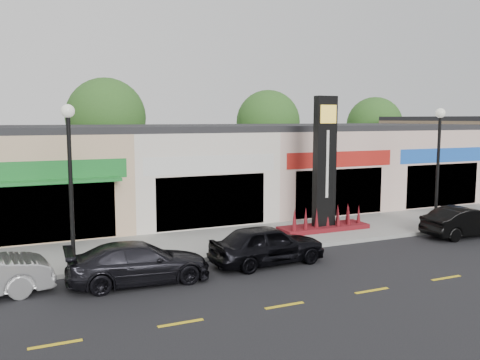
{
  "coord_description": "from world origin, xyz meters",
  "views": [
    {
      "loc": [
        -9.65,
        -14.87,
        5.16
      ],
      "look_at": [
        -1.23,
        4.0,
        2.65
      ],
      "focal_mm": 38.0,
      "sensor_mm": 36.0,
      "label": 1
    }
  ],
  "objects_px": {
    "lamp_west_near": "(70,170)",
    "pylon_sign": "(324,183)",
    "car_dark_sedan": "(139,263)",
    "car_black_conv": "(466,222)",
    "car_black_sedan": "(267,244)",
    "lamp_east_near": "(438,156)"
  },
  "relations": [
    {
      "from": "pylon_sign",
      "to": "car_dark_sedan",
      "type": "distance_m",
      "value": 10.03
    },
    {
      "from": "lamp_west_near",
      "to": "car_black_sedan",
      "type": "bearing_deg",
      "value": -14.74
    },
    {
      "from": "car_dark_sedan",
      "to": "car_black_conv",
      "type": "bearing_deg",
      "value": -86.02
    },
    {
      "from": "lamp_east_near",
      "to": "car_black_conv",
      "type": "distance_m",
      "value": 3.18
    },
    {
      "from": "car_black_sedan",
      "to": "pylon_sign",
      "type": "bearing_deg",
      "value": -57.19
    },
    {
      "from": "lamp_west_near",
      "to": "car_black_conv",
      "type": "xyz_separation_m",
      "value": [
        16.31,
        -1.46,
        -2.82
      ]
    },
    {
      "from": "pylon_sign",
      "to": "car_black_sedan",
      "type": "relative_size",
      "value": 1.43
    },
    {
      "from": "lamp_east_near",
      "to": "car_black_sedan",
      "type": "xyz_separation_m",
      "value": [
        -9.59,
        -1.69,
        -2.76
      ]
    },
    {
      "from": "lamp_east_near",
      "to": "car_black_conv",
      "type": "xyz_separation_m",
      "value": [
        0.31,
        -1.46,
        -2.82
      ]
    },
    {
      "from": "lamp_west_near",
      "to": "car_dark_sedan",
      "type": "relative_size",
      "value": 1.22
    },
    {
      "from": "lamp_east_near",
      "to": "pylon_sign",
      "type": "xyz_separation_m",
      "value": [
        -5.0,
        1.7,
        -1.2
      ]
    },
    {
      "from": "lamp_west_near",
      "to": "car_dark_sedan",
      "type": "xyz_separation_m",
      "value": [
        1.77,
        -1.9,
        -2.83
      ]
    },
    {
      "from": "lamp_west_near",
      "to": "car_dark_sedan",
      "type": "height_order",
      "value": "lamp_west_near"
    },
    {
      "from": "lamp_west_near",
      "to": "car_black_conv",
      "type": "height_order",
      "value": "lamp_west_near"
    },
    {
      "from": "lamp_east_near",
      "to": "car_dark_sedan",
      "type": "height_order",
      "value": "lamp_east_near"
    },
    {
      "from": "lamp_west_near",
      "to": "pylon_sign",
      "type": "height_order",
      "value": "pylon_sign"
    },
    {
      "from": "lamp_east_near",
      "to": "car_black_sedan",
      "type": "bearing_deg",
      "value": -170.03
    },
    {
      "from": "car_black_sedan",
      "to": "car_dark_sedan",
      "type": "bearing_deg",
      "value": 89.04
    },
    {
      "from": "lamp_west_near",
      "to": "lamp_east_near",
      "type": "bearing_deg",
      "value": 0.0
    },
    {
      "from": "car_black_conv",
      "to": "lamp_west_near",
      "type": "bearing_deg",
      "value": 86.96
    },
    {
      "from": "pylon_sign",
      "to": "car_dark_sedan",
      "type": "bearing_deg",
      "value": -158.7
    },
    {
      "from": "car_black_sedan",
      "to": "car_black_conv",
      "type": "bearing_deg",
      "value": -92.25
    }
  ]
}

